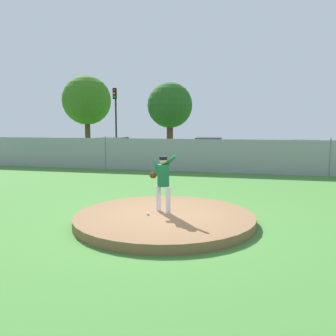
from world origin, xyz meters
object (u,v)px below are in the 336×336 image
Objects in this scene: pitcher_youth at (163,178)px; traffic_light_near at (115,110)px; baseball at (148,214)px; parked_car_silver at (113,149)px; parked_car_burgundy at (209,151)px; parked_car_charcoal at (306,154)px.

traffic_light_near is (-8.87, 18.65, 2.60)m from pitcher_youth.
traffic_light_near is (-8.56, 19.05, 3.50)m from baseball.
pitcher_youth is 16.30m from parked_car_silver.
parked_car_burgundy reaches higher than parked_car_silver.
pitcher_youth is 0.39× the size of parked_car_charcoal.
parked_car_charcoal reaches higher than baseball.
pitcher_youth is 21.42× the size of baseball.
parked_car_silver reaches higher than baseball.
baseball is 21.17m from traffic_light_near.
pitcher_youth is at bearing -64.56° from traffic_light_near.
parked_car_burgundy is at bearing 2.41° from parked_car_silver.
pitcher_youth is 0.37× the size of parked_car_silver.
parked_car_charcoal is at bearing -18.45° from traffic_light_near.
baseball is (-0.31, -0.40, -0.89)m from pitcher_youth.
parked_car_silver is 1.06× the size of parked_car_charcoal.
traffic_light_near is at bearing 114.21° from baseball.
parked_car_burgundy reaches higher than baseball.
parked_car_silver is at bearing 115.54° from baseball.
traffic_light_near is at bearing 161.55° from parked_car_charcoal.
baseball is 0.01× the size of traffic_light_near.
parked_car_silver is 5.30m from traffic_light_near.
baseball is 15.41m from parked_car_charcoal.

